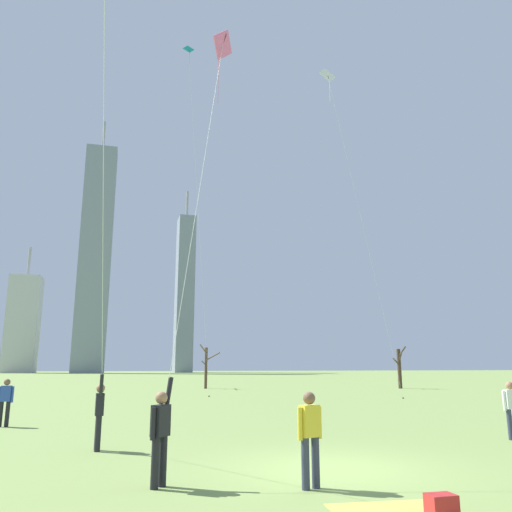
{
  "coord_description": "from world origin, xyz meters",
  "views": [
    {
      "loc": [
        -4.38,
        -10.27,
        2.07
      ],
      "look_at": [
        0.0,
        6.0,
        5.76
      ],
      "focal_mm": 35.29,
      "sensor_mm": 36.0,
      "label": 1
    }
  ],
  "objects_px": {
    "kite_flyer_foreground_right_green": "(100,306)",
    "bare_tree_rightmost": "(399,367)",
    "picnic_spot": "(423,509)",
    "bystander_strolling_midfield": "(5,400)",
    "bare_tree_left_of_center": "(206,365)",
    "kite_flyer_far_back_pink": "(173,355)",
    "bystander_watching_nearby": "(310,434)",
    "distant_kite_drifting_left_teal": "(191,90)",
    "distant_kite_high_overhead_white": "(333,99)"
  },
  "relations": [
    {
      "from": "kite_flyer_foreground_right_green",
      "to": "bare_tree_rightmost",
      "type": "bearing_deg",
      "value": 50.02
    },
    {
      "from": "bare_tree_rightmost",
      "to": "picnic_spot",
      "type": "bearing_deg",
      "value": -120.36
    },
    {
      "from": "bare_tree_rightmost",
      "to": "bystander_strolling_midfield",
      "type": "bearing_deg",
      "value": -141.53
    },
    {
      "from": "kite_flyer_foreground_right_green",
      "to": "picnic_spot",
      "type": "distance_m",
      "value": 7.87
    },
    {
      "from": "picnic_spot",
      "to": "bare_tree_left_of_center",
      "type": "distance_m",
      "value": 41.14
    },
    {
      "from": "picnic_spot",
      "to": "bare_tree_rightmost",
      "type": "relative_size",
      "value": 0.5
    },
    {
      "from": "kite_flyer_far_back_pink",
      "to": "bystander_watching_nearby",
      "type": "height_order",
      "value": "kite_flyer_far_back_pink"
    },
    {
      "from": "bystander_watching_nearby",
      "to": "distant_kite_drifting_left_teal",
      "type": "bearing_deg",
      "value": 88.09
    },
    {
      "from": "kite_flyer_far_back_pink",
      "to": "bare_tree_rightmost",
      "type": "relative_size",
      "value": 2.98
    },
    {
      "from": "bare_tree_left_of_center",
      "to": "picnic_spot",
      "type": "bearing_deg",
      "value": -95.19
    },
    {
      "from": "distant_kite_drifting_left_teal",
      "to": "bare_tree_rightmost",
      "type": "bearing_deg",
      "value": 22.22
    },
    {
      "from": "kite_flyer_foreground_right_green",
      "to": "bare_tree_left_of_center",
      "type": "xyz_separation_m",
      "value": [
        8.47,
        35.6,
        -1.28
      ]
    },
    {
      "from": "kite_flyer_foreground_right_green",
      "to": "bystander_watching_nearby",
      "type": "xyz_separation_m",
      "value": [
        3.8,
        -3.41,
        -2.52
      ]
    },
    {
      "from": "kite_flyer_far_back_pink",
      "to": "bare_tree_rightmost",
      "type": "height_order",
      "value": "kite_flyer_far_back_pink"
    },
    {
      "from": "bystander_strolling_midfield",
      "to": "distant_kite_drifting_left_teal",
      "type": "relative_size",
      "value": 0.06
    },
    {
      "from": "bystander_strolling_midfield",
      "to": "picnic_spot",
      "type": "distance_m",
      "value": 15.4
    },
    {
      "from": "kite_flyer_foreground_right_green",
      "to": "picnic_spot",
      "type": "xyz_separation_m",
      "value": [
        4.75,
        -5.33,
        -3.33
      ]
    },
    {
      "from": "bystander_watching_nearby",
      "to": "picnic_spot",
      "type": "xyz_separation_m",
      "value": [
        0.94,
        -1.92,
        -0.81
      ]
    },
    {
      "from": "kite_flyer_far_back_pink",
      "to": "bystander_strolling_midfield",
      "type": "relative_size",
      "value": 7.08
    },
    {
      "from": "kite_flyer_far_back_pink",
      "to": "distant_kite_high_overhead_white",
      "type": "bearing_deg",
      "value": 56.97
    },
    {
      "from": "distant_kite_drifting_left_teal",
      "to": "bare_tree_left_of_center",
      "type": "bearing_deg",
      "value": 73.95
    },
    {
      "from": "distant_kite_high_overhead_white",
      "to": "distant_kite_drifting_left_teal",
      "type": "bearing_deg",
      "value": 144.66
    },
    {
      "from": "picnic_spot",
      "to": "bare_tree_rightmost",
      "type": "xyz_separation_m",
      "value": [
        21.36,
        36.47,
        1.88
      ]
    },
    {
      "from": "bare_tree_left_of_center",
      "to": "distant_kite_drifting_left_teal",
      "type": "bearing_deg",
      "value": -106.05
    },
    {
      "from": "bare_tree_left_of_center",
      "to": "bystander_watching_nearby",
      "type": "bearing_deg",
      "value": -96.82
    },
    {
      "from": "kite_flyer_foreground_right_green",
      "to": "distant_kite_drifting_left_teal",
      "type": "height_order",
      "value": "distant_kite_drifting_left_teal"
    },
    {
      "from": "bystander_watching_nearby",
      "to": "distant_kite_drifting_left_teal",
      "type": "xyz_separation_m",
      "value": [
        0.86,
        25.78,
        21.58
      ]
    },
    {
      "from": "kite_flyer_foreground_right_green",
      "to": "distant_kite_drifting_left_teal",
      "type": "xyz_separation_m",
      "value": [
        4.66,
        22.38,
        19.06
      ]
    },
    {
      "from": "distant_kite_high_overhead_white",
      "to": "bare_tree_rightmost",
      "type": "relative_size",
      "value": 5.67
    },
    {
      "from": "kite_flyer_far_back_pink",
      "to": "distant_kite_drifting_left_teal",
      "type": "height_order",
      "value": "distant_kite_drifting_left_teal"
    },
    {
      "from": "bystander_strolling_midfield",
      "to": "bare_tree_left_of_center",
      "type": "distance_m",
      "value": 30.2
    },
    {
      "from": "kite_flyer_foreground_right_green",
      "to": "bare_tree_rightmost",
      "type": "distance_m",
      "value": 40.66
    },
    {
      "from": "kite_flyer_foreground_right_green",
      "to": "distant_kite_drifting_left_teal",
      "type": "relative_size",
      "value": 0.73
    },
    {
      "from": "kite_flyer_far_back_pink",
      "to": "distant_kite_drifting_left_teal",
      "type": "bearing_deg",
      "value": 82.63
    },
    {
      "from": "kite_flyer_far_back_pink",
      "to": "distant_kite_high_overhead_white",
      "type": "xyz_separation_m",
      "value": [
        11.96,
        18.39,
        17.33
      ]
    },
    {
      "from": "kite_flyer_foreground_right_green",
      "to": "bystander_watching_nearby",
      "type": "bearing_deg",
      "value": -41.85
    },
    {
      "from": "picnic_spot",
      "to": "bare_tree_rightmost",
      "type": "distance_m",
      "value": 42.3
    },
    {
      "from": "distant_kite_high_overhead_white",
      "to": "bare_tree_rightmost",
      "type": "height_order",
      "value": "distant_kite_high_overhead_white"
    },
    {
      "from": "kite_flyer_foreground_right_green",
      "to": "picnic_spot",
      "type": "bearing_deg",
      "value": -48.29
    },
    {
      "from": "picnic_spot",
      "to": "bare_tree_left_of_center",
      "type": "bearing_deg",
      "value": 84.81
    },
    {
      "from": "kite_flyer_foreground_right_green",
      "to": "bare_tree_left_of_center",
      "type": "relative_size",
      "value": 4.8
    },
    {
      "from": "bare_tree_left_of_center",
      "to": "distant_kite_high_overhead_white",
      "type": "bearing_deg",
      "value": -75.66
    },
    {
      "from": "kite_flyer_far_back_pink",
      "to": "bystander_watching_nearby",
      "type": "bearing_deg",
      "value": -26.69
    },
    {
      "from": "distant_kite_high_overhead_white",
      "to": "bare_tree_rightmost",
      "type": "xyz_separation_m",
      "value": [
        12.67,
        14.99,
        -17.64
      ]
    },
    {
      "from": "kite_flyer_far_back_pink",
      "to": "distant_kite_high_overhead_white",
      "type": "height_order",
      "value": "distant_kite_high_overhead_white"
    },
    {
      "from": "kite_flyer_foreground_right_green",
      "to": "kite_flyer_far_back_pink",
      "type": "relative_size",
      "value": 1.67
    },
    {
      "from": "distant_kite_drifting_left_teal",
      "to": "picnic_spot",
      "type": "relative_size",
      "value": 13.63
    },
    {
      "from": "bystander_watching_nearby",
      "to": "kite_flyer_foreground_right_green",
      "type": "bearing_deg",
      "value": 138.15
    },
    {
      "from": "bystander_watching_nearby",
      "to": "bare_tree_rightmost",
      "type": "bearing_deg",
      "value": 57.15
    },
    {
      "from": "bystander_strolling_midfield",
      "to": "picnic_spot",
      "type": "xyz_separation_m",
      "value": [
        8.01,
        -13.13,
        -0.81
      ]
    }
  ]
}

